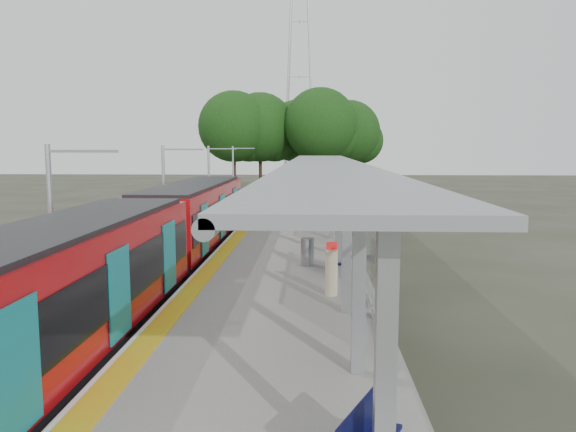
% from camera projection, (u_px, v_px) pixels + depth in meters
% --- Properties ---
extents(trackbed, '(3.00, 70.00, 0.24)m').
position_uv_depth(trackbed, '(205.00, 248.00, 29.08)').
color(trackbed, '#59544C').
rests_on(trackbed, ground).
extents(platform, '(6.00, 50.00, 1.00)m').
position_uv_depth(platform, '(291.00, 241.00, 28.83)').
color(platform, gray).
rests_on(platform, ground).
extents(tactile_strip, '(0.60, 50.00, 0.02)m').
position_uv_depth(tactile_strip, '(242.00, 231.00, 28.88)').
color(tactile_strip, gold).
rests_on(tactile_strip, platform).
extents(end_fence, '(6.00, 0.10, 1.20)m').
position_uv_depth(end_fence, '(302.00, 186.00, 53.43)').
color(end_fence, '#9EA0A5').
rests_on(end_fence, platform).
extents(train, '(2.74, 27.60, 3.62)m').
position_uv_depth(train, '(151.00, 242.00, 19.43)').
color(train, black).
rests_on(train, ground).
extents(canopy, '(3.27, 38.00, 3.66)m').
position_uv_depth(canopy, '(325.00, 173.00, 24.52)').
color(canopy, '#9EA0A5').
rests_on(canopy, platform).
extents(pylon, '(8.00, 4.00, 38.00)m').
position_uv_depth(pylon, '(299.00, 49.00, 79.16)').
color(pylon, '#9EA0A5').
rests_on(pylon, ground).
extents(tree_cluster, '(19.74, 12.45, 11.60)m').
position_uv_depth(tree_cluster, '(291.00, 128.00, 61.39)').
color(tree_cluster, '#382316').
rests_on(tree_cluster, ground).
extents(catenary_masts, '(2.08, 48.16, 5.40)m').
position_uv_depth(catenary_masts, '(166.00, 196.00, 27.83)').
color(catenary_masts, '#9EA0A5').
rests_on(catenary_masts, ground).
extents(bench_mid, '(1.00, 1.67, 1.10)m').
position_uv_depth(bench_mid, '(339.00, 257.00, 19.19)').
color(bench_mid, '#0E1046').
rests_on(bench_mid, platform).
extents(bench_far, '(0.55, 1.38, 0.92)m').
position_uv_depth(bench_far, '(325.00, 206.00, 36.85)').
color(bench_far, '#0E1046').
rests_on(bench_far, platform).
extents(info_pillar_near, '(0.36, 0.36, 1.59)m').
position_uv_depth(info_pillar_near, '(331.00, 272.00, 16.34)').
color(info_pillar_near, beige).
rests_on(info_pillar_near, platform).
extents(info_pillar_far, '(0.38, 0.38, 1.67)m').
position_uv_depth(info_pillar_far, '(306.00, 213.00, 30.89)').
color(info_pillar_far, beige).
rests_on(info_pillar_far, platform).
extents(litter_bin, '(0.65, 0.65, 1.01)m').
position_uv_depth(litter_bin, '(307.00, 252.00, 20.53)').
color(litter_bin, '#9EA0A5').
rests_on(litter_bin, platform).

